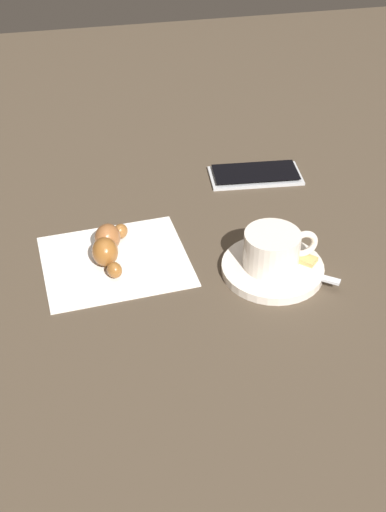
% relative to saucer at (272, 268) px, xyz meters
% --- Properties ---
extents(ground_plane, '(1.80, 1.80, 0.00)m').
position_rel_saucer_xyz_m(ground_plane, '(0.10, -0.04, -0.01)').
color(ground_plane, '#45392B').
extents(saucer, '(0.13, 0.13, 0.01)m').
position_rel_saucer_xyz_m(saucer, '(0.00, 0.00, 0.00)').
color(saucer, silver).
rests_on(saucer, ground).
extents(espresso_cup, '(0.09, 0.07, 0.05)m').
position_rel_saucer_xyz_m(espresso_cup, '(0.00, -0.00, 0.03)').
color(espresso_cup, silver).
rests_on(espresso_cup, saucer).
extents(teaspoon, '(0.11, 0.08, 0.01)m').
position_rel_saucer_xyz_m(teaspoon, '(-0.00, 0.00, 0.01)').
color(teaspoon, silver).
rests_on(teaspoon, saucer).
extents(sugar_packet, '(0.06, 0.06, 0.01)m').
position_rel_saucer_xyz_m(sugar_packet, '(-0.03, -0.01, 0.01)').
color(sugar_packet, tan).
rests_on(sugar_packet, saucer).
extents(napkin, '(0.19, 0.17, 0.00)m').
position_rel_saucer_xyz_m(napkin, '(0.19, -0.06, -0.00)').
color(napkin, silver).
rests_on(napkin, ground).
extents(croissant, '(0.06, 0.11, 0.04)m').
position_rel_saucer_xyz_m(croissant, '(0.20, -0.07, 0.02)').
color(croissant, brown).
rests_on(croissant, napkin).
extents(cell_phone, '(0.14, 0.08, 0.01)m').
position_rel_saucer_xyz_m(cell_phone, '(-0.04, -0.23, -0.00)').
color(cell_phone, '#B8B9BA').
rests_on(cell_phone, ground).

